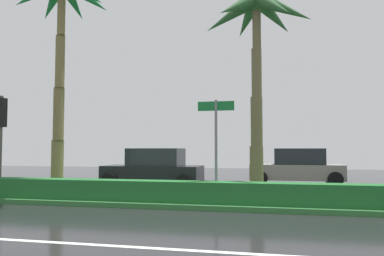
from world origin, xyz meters
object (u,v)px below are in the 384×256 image
object	(u,v)px
street_name_sign	(216,136)
car_in_traffic_leading	(154,169)
traffic_signal_median_left	(0,127)
car_in_traffic_second	(297,167)
palm_tree_mid_left	(60,7)
palm_tree_centre_left	(257,26)

from	to	relation	value
street_name_sign	car_in_traffic_leading	bearing A→B (deg)	126.15
traffic_signal_median_left	car_in_traffic_leading	bearing A→B (deg)	55.89
traffic_signal_median_left	car_in_traffic_second	xyz separation A→B (m)	(9.81, 8.14, -1.59)
car_in_traffic_leading	traffic_signal_median_left	bearing A→B (deg)	55.89
traffic_signal_median_left	car_in_traffic_second	bearing A→B (deg)	39.68
palm_tree_mid_left	car_in_traffic_leading	distance (m)	7.54
street_name_sign	car_in_traffic_second	bearing A→B (deg)	70.92
street_name_sign	car_in_traffic_leading	distance (m)	6.16
palm_tree_centre_left	street_name_sign	world-z (taller)	palm_tree_centre_left
traffic_signal_median_left	car_in_traffic_leading	size ratio (longest dim) A/B	0.77
car_in_traffic_leading	car_in_traffic_second	size ratio (longest dim) A/B	1.00
palm_tree_mid_left	traffic_signal_median_left	xyz separation A→B (m)	(-1.46, -1.07, -4.29)
palm_tree_mid_left	traffic_signal_median_left	distance (m)	4.66
palm_tree_centre_left	traffic_signal_median_left	bearing A→B (deg)	-167.30
palm_tree_mid_left	street_name_sign	world-z (taller)	palm_tree_mid_left
palm_tree_centre_left	car_in_traffic_second	xyz separation A→B (m)	(1.50, 6.26, -4.96)
car_in_traffic_second	palm_tree_centre_left	bearing A→B (deg)	76.53
traffic_signal_median_left	street_name_sign	distance (m)	7.15
palm_tree_mid_left	car_in_traffic_second	distance (m)	12.42
traffic_signal_median_left	street_name_sign	xyz separation A→B (m)	(7.13, 0.41, -0.34)
traffic_signal_median_left	palm_tree_centre_left	bearing A→B (deg)	12.70
traffic_signal_median_left	palm_tree_mid_left	bearing A→B (deg)	36.33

